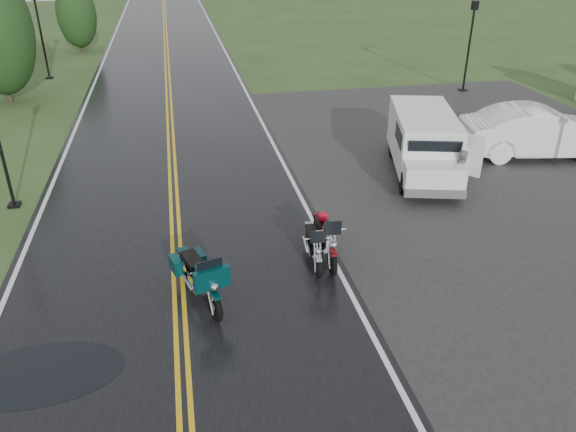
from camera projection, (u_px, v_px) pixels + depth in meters
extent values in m
plane|color=#2D471E|center=(180.00, 310.00, 12.14)|extent=(120.00, 120.00, 0.00)
cube|color=black|center=(171.00, 149.00, 20.83)|extent=(8.00, 100.00, 0.04)
cube|color=black|center=(514.00, 179.00, 18.43)|extent=(14.00, 24.00, 0.03)
imported|color=#47484C|center=(459.00, 175.00, 16.85)|extent=(0.65, 0.56, 1.51)
imported|color=white|center=(539.00, 133.00, 19.88)|extent=(5.59, 2.75, 1.76)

